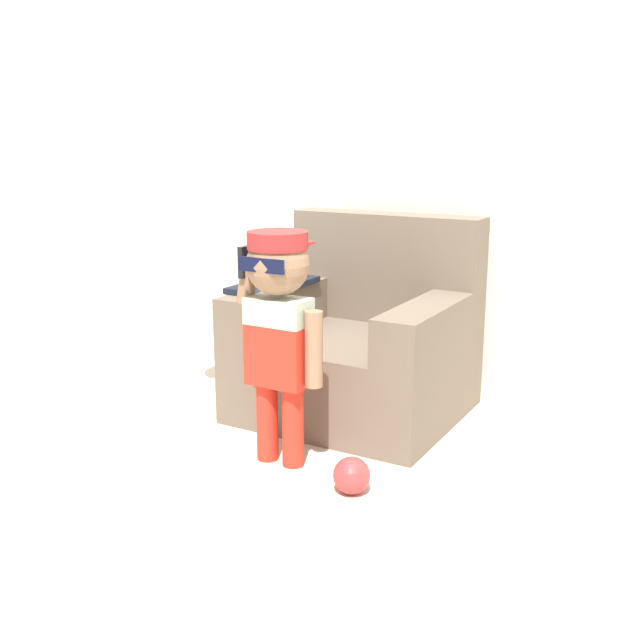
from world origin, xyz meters
The scene contains 6 objects.
ground_plane centered at (0.00, 0.00, 0.00)m, with size 10.00×10.00×0.00m, color beige.
wall_back centered at (0.00, 0.67, 1.30)m, with size 10.00×0.05×2.60m.
armchair centered at (0.24, 0.11, 0.34)m, with size 1.05×0.93×0.98m.
person_child centered at (0.24, -0.64, 0.66)m, with size 0.41×0.31×1.00m.
side_table centered at (-0.58, 0.02, 0.30)m, with size 0.34×0.34×0.51m.
toy_ball centered at (0.64, -0.74, 0.07)m, with size 0.15×0.15×0.15m.
Camera 1 is at (1.87, -3.15, 1.37)m, focal length 42.00 mm.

